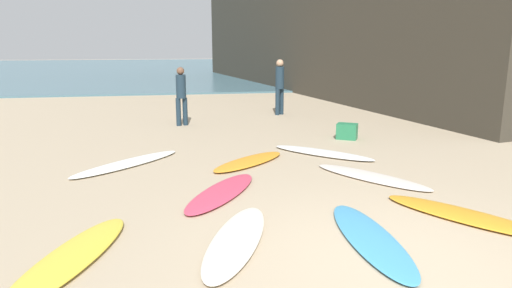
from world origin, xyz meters
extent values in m
plane|color=tan|center=(0.00, 0.00, 0.00)|extent=(120.00, 120.00, 0.00)
cube|color=slate|center=(0.00, 36.84, 0.04)|extent=(120.00, 40.00, 0.08)
ellipsoid|color=gold|center=(1.56, 1.06, 0.03)|extent=(1.78, 2.24, 0.07)
ellipsoid|color=#D8425F|center=(-1.65, 2.64, 0.04)|extent=(1.62, 2.16, 0.07)
ellipsoid|color=silver|center=(1.07, 3.05, 0.03)|extent=(1.75, 2.19, 0.06)
ellipsoid|color=silver|center=(-1.66, 0.81, 0.04)|extent=(1.32, 2.28, 0.08)
ellipsoid|color=yellow|center=(-3.53, 0.67, 0.04)|extent=(1.32, 2.35, 0.08)
ellipsoid|color=white|center=(0.76, 4.88, 0.04)|extent=(2.02, 2.02, 0.08)
ellipsoid|color=#46A0D8|center=(-0.03, 0.58, 0.03)|extent=(0.67, 2.34, 0.07)
ellipsoid|color=white|center=(-3.30, 4.73, 0.04)|extent=(2.20, 2.19, 0.07)
ellipsoid|color=orange|center=(-0.92, 4.44, 0.04)|extent=(1.87, 1.77, 0.09)
cylinder|color=#1E3342|center=(-2.25, 8.94, 0.40)|extent=(0.14, 0.14, 0.79)
cylinder|color=#1E3342|center=(-2.06, 9.00, 0.40)|extent=(0.14, 0.14, 0.79)
cylinder|color=#1E3342|center=(-2.15, 8.97, 1.13)|extent=(0.35, 0.35, 0.66)
sphere|color=brown|center=(-2.15, 8.97, 1.56)|extent=(0.22, 0.22, 0.22)
cylinder|color=#1E3342|center=(1.14, 10.50, 0.43)|extent=(0.14, 0.14, 0.86)
cylinder|color=#1E3342|center=(0.98, 10.39, 0.43)|extent=(0.14, 0.14, 0.86)
cylinder|color=#1E3342|center=(1.06, 10.44, 1.22)|extent=(0.39, 0.39, 0.72)
sphere|color=tan|center=(1.06, 10.44, 1.69)|extent=(0.23, 0.23, 0.23)
cube|color=#287F51|center=(1.86, 6.35, 0.19)|extent=(0.60, 0.55, 0.39)
camera|label=1|loc=(-2.32, -4.36, 2.39)|focal=32.40mm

